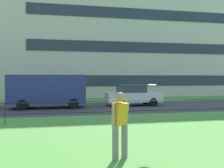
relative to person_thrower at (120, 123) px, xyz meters
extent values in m
cube|color=#424247|center=(1.61, 11.09, -0.91)|extent=(80.00, 6.92, 0.01)
cylinder|color=black|center=(-3.77, 5.55, -0.42)|extent=(0.04, 0.04, 1.00)
cylinder|color=black|center=(1.61, 5.55, -0.42)|extent=(0.04, 0.04, 1.00)
cylinder|color=black|center=(1.61, 5.55, -0.47)|extent=(32.33, 0.03, 0.03)
cylinder|color=black|center=(1.61, 5.55, 0.03)|extent=(32.33, 0.03, 0.03)
cylinder|color=slate|center=(-0.13, -0.09, -0.48)|extent=(0.16, 0.16, 0.87)
cylinder|color=slate|center=(0.15, 0.07, -0.48)|extent=(0.16, 0.16, 0.87)
cube|color=orange|center=(0.01, -0.01, 0.24)|extent=(0.47, 0.45, 0.59)
sphere|color=#A87A5B|center=(0.01, -0.01, 0.67)|extent=(0.22, 0.22, 0.22)
cylinder|color=#A87A5B|center=(0.02, 0.35, 0.53)|extent=(0.40, 0.58, 0.17)
cylinder|color=#A87A5B|center=(-0.18, -0.13, 0.21)|extent=(0.09, 0.09, 0.62)
cylinder|color=white|center=(1.28, 1.09, 0.92)|extent=(0.31, 0.31, 0.03)
cube|color=navy|center=(-2.21, 11.56, 0.37)|extent=(5.00, 1.96, 1.90)
cube|color=#283342|center=(-0.21, 11.56, 0.71)|extent=(0.12, 1.67, 0.76)
cylinder|color=black|center=(-0.51, 12.49, -0.58)|extent=(0.68, 0.24, 0.68)
cylinder|color=black|center=(-0.51, 10.62, -0.58)|extent=(0.68, 0.24, 0.68)
cylinder|color=black|center=(-3.71, 12.49, -0.58)|extent=(0.68, 0.24, 0.68)
cylinder|color=black|center=(-3.71, 10.63, -0.58)|extent=(0.68, 0.24, 0.68)
cube|color=silver|center=(3.89, 11.80, -0.28)|extent=(4.02, 1.75, 0.68)
cube|color=#2D3847|center=(3.74, 11.80, 0.34)|extent=(1.92, 1.55, 0.56)
cylinder|color=black|center=(5.12, 12.62, -0.62)|extent=(0.60, 0.21, 0.60)
cylinder|color=black|center=(5.14, 11.01, -0.62)|extent=(0.60, 0.21, 0.60)
cylinder|color=black|center=(2.64, 12.59, -0.62)|extent=(0.60, 0.21, 0.60)
cylinder|color=black|center=(2.66, 10.97, -0.62)|extent=(0.60, 0.21, 0.60)
cube|color=beige|center=(8.49, 25.37, 6.02)|extent=(30.80, 11.73, 13.88)
cube|color=#283342|center=(8.49, 19.48, 0.82)|extent=(25.87, 0.06, 1.10)
cube|color=#283342|center=(8.49, 19.48, 4.29)|extent=(25.87, 0.06, 1.10)
cube|color=#283342|center=(8.49, 19.48, 7.76)|extent=(25.87, 0.06, 1.10)
camera|label=1|loc=(-1.53, -6.29, 1.15)|focal=41.31mm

